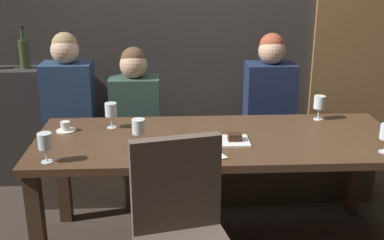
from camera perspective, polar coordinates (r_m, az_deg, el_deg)
name	(u,v)px	position (r m, az deg, el deg)	size (l,w,h in m)	color
arched_door	(371,11)	(4.21, 20.55, 12.04)	(0.90, 0.05, 2.55)	olive
back_counter	(15,126)	(4.16, -20.34, -0.64)	(1.10, 0.28, 0.95)	#2F2B29
dining_table	(217,151)	(2.94, 3.01, -3.68)	(2.20, 0.84, 0.74)	#412B1C
banquette_bench	(207,167)	(3.75, 1.83, -5.58)	(2.50, 0.44, 0.45)	#40352A
chair_near_side	(182,228)	(2.33, -1.20, -12.76)	(0.52, 0.52, 0.98)	#4C3321
diner_redhead	(68,92)	(3.62, -14.48, 3.23)	(0.36, 0.24, 0.83)	navy
diner_bearded	(135,99)	(3.53, -6.79, 2.47)	(0.36, 0.24, 0.72)	#2D473D
diner_far_end	(270,91)	(3.61, 9.24, 3.42)	(0.36, 0.24, 0.81)	#192342
wine_bottle_pale_label	(24,53)	(3.98, -19.33, 7.55)	(0.08, 0.08, 0.33)	#384728
wine_glass_end_left	(319,103)	(3.31, 14.91, 1.92)	(0.08, 0.08, 0.16)	silver
wine_glass_center_back	(139,128)	(2.75, -6.36, -0.94)	(0.08, 0.08, 0.16)	silver
wine_glass_end_right	(111,110)	(3.08, -9.61, 1.14)	(0.08, 0.08, 0.16)	silver
wine_glass_near_left	(45,142)	(2.64, -17.07, -2.57)	(0.08, 0.08, 0.16)	silver
espresso_cup	(66,127)	(3.10, -14.79, -0.85)	(0.12, 0.12, 0.06)	white
dessert_plate	(234,139)	(2.85, 4.96, -2.32)	(0.19, 0.19, 0.05)	white
folded_napkin	(215,157)	(2.62, 2.75, -4.39)	(0.11, 0.10, 0.01)	silver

